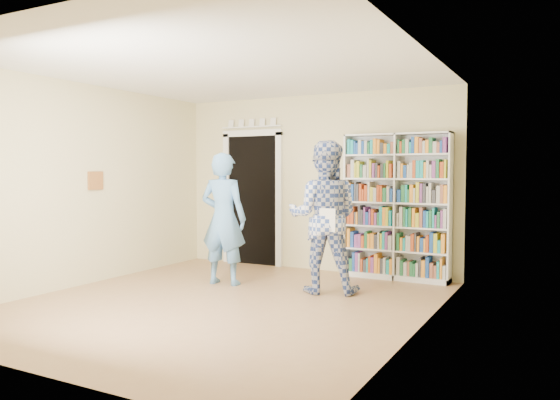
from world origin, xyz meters
name	(u,v)px	position (x,y,z in m)	size (l,w,h in m)	color
floor	(223,303)	(0.00, 0.00, 0.00)	(5.00, 5.00, 0.00)	#9E724C
ceiling	(222,67)	(0.00, 0.00, 2.70)	(5.00, 5.00, 0.00)	white
wall_back	(314,183)	(0.00, 2.50, 1.35)	(4.50, 4.50, 0.00)	beige
wall_left	(83,185)	(-2.25, 0.00, 1.35)	(5.00, 5.00, 0.00)	beige
wall_right	(420,190)	(2.25, 0.00, 1.35)	(5.00, 5.00, 0.00)	beige
bookshelf	(397,206)	(1.35, 2.34, 1.04)	(1.50, 0.28, 2.06)	white
doorway	(252,193)	(-1.10, 2.48, 1.18)	(1.10, 0.08, 2.43)	black
wall_art	(96,181)	(-2.23, 0.20, 1.40)	(0.03, 0.25, 0.25)	brown
man_blue	(223,219)	(-0.61, 0.91, 0.89)	(0.65, 0.42, 1.77)	#5990C7
man_plaid	(324,217)	(0.78, 1.10, 0.95)	(0.93, 0.72, 1.91)	#2D448C
paper_sheet	(327,220)	(0.95, 0.83, 0.94)	(0.20, 0.01, 0.28)	white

